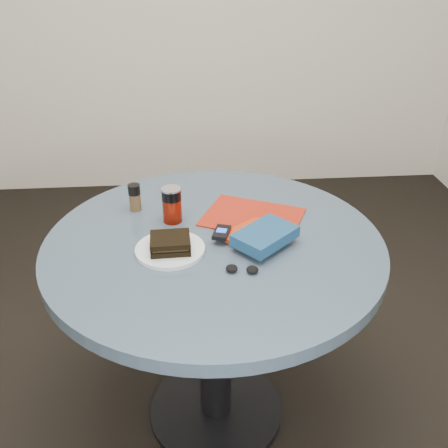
{
  "coord_description": "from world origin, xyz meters",
  "views": [
    {
      "loc": [
        -0.07,
        -1.25,
        1.52
      ],
      "look_at": [
        0.03,
        0.0,
        0.8
      ],
      "focal_mm": 40.0,
      "sensor_mm": 36.0,
      "label": 1
    }
  ],
  "objects": [
    {
      "name": "soda_can",
      "position": [
        -0.12,
        0.12,
        0.81
      ],
      "size": [
        0.08,
        0.08,
        0.11
      ],
      "color": "#6A1105",
      "rests_on": "table"
    },
    {
      "name": "ground",
      "position": [
        0.0,
        0.0,
        0.0
      ],
      "size": [
        4.0,
        4.0,
        0.0
      ],
      "primitive_type": "plane",
      "color": "black",
      "rests_on": "ground"
    },
    {
      "name": "sandwich",
      "position": [
        -0.13,
        -0.06,
        0.78
      ],
      "size": [
        0.11,
        0.1,
        0.04
      ],
      "color": "black",
      "rests_on": "plate"
    },
    {
      "name": "table",
      "position": [
        0.0,
        0.0,
        0.59
      ],
      "size": [
        1.0,
        1.0,
        0.75
      ],
      "color": "black",
      "rests_on": "ground"
    },
    {
      "name": "mp3_player",
      "position": [
        0.02,
        -0.0,
        0.77
      ],
      "size": [
        0.06,
        0.08,
        0.01
      ],
      "color": "black",
      "rests_on": "red_book"
    },
    {
      "name": "novel",
      "position": [
        0.14,
        -0.05,
        0.79
      ],
      "size": [
        0.21,
        0.2,
        0.03
      ],
      "primitive_type": "cube",
      "rotation": [
        0.0,
        0.0,
        0.73
      ],
      "color": "navy",
      "rests_on": "red_book"
    },
    {
      "name": "headphones",
      "position": [
        0.06,
        -0.17,
        0.76
      ],
      "size": [
        0.09,
        0.05,
        0.02
      ],
      "color": "black",
      "rests_on": "table"
    },
    {
      "name": "plate",
      "position": [
        -0.13,
        -0.06,
        0.76
      ],
      "size": [
        0.24,
        0.24,
        0.01
      ],
      "primitive_type": "cylinder",
      "rotation": [
        0.0,
        0.0,
        -0.27
      ],
      "color": "silver",
      "rests_on": "table"
    },
    {
      "name": "red_book",
      "position": [
        0.11,
        0.0,
        0.76
      ],
      "size": [
        0.19,
        0.18,
        0.01
      ],
      "primitive_type": "cube",
      "rotation": [
        0.0,
        0.0,
        0.66
      ],
      "color": "#AC2E0D",
      "rests_on": "magazine"
    },
    {
      "name": "magazine",
      "position": [
        0.13,
        0.12,
        0.75
      ],
      "size": [
        0.36,
        0.33,
        0.01
      ],
      "primitive_type": "cube",
      "rotation": [
        0.0,
        0.0,
        -0.43
      ],
      "color": "maroon",
      "rests_on": "table"
    },
    {
      "name": "pepper_grinder",
      "position": [
        -0.24,
        0.2,
        0.8
      ],
      "size": [
        0.05,
        0.05,
        0.09
      ],
      "color": "#4E3921",
      "rests_on": "table"
    }
  ]
}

